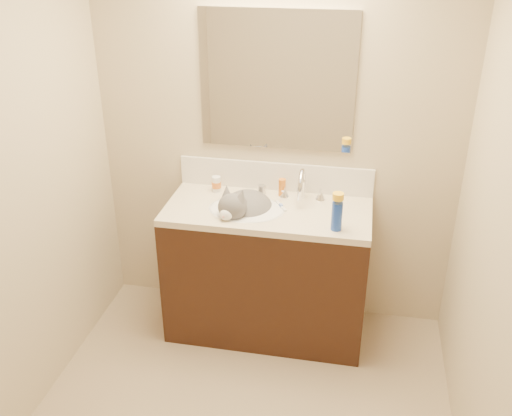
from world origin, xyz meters
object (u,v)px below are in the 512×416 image
at_px(faucet, 302,188).
at_px(spray_can, 337,216).
at_px(vanity_cabinet, 267,273).
at_px(cat, 244,210).
at_px(amber_bottle, 282,187).
at_px(basin, 247,219).
at_px(silver_jar, 262,190).
at_px(pill_bottle, 216,184).

distance_m(faucet, spray_can, 0.39).
distance_m(vanity_cabinet, cat, 0.45).
relative_size(vanity_cabinet, faucet, 4.29).
xyz_separation_m(cat, amber_bottle, (0.19, 0.20, 0.08)).
relative_size(basin, silver_jar, 8.11).
height_order(pill_bottle, amber_bottle, amber_bottle).
xyz_separation_m(pill_bottle, spray_can, (0.76, -0.35, 0.03)).
xyz_separation_m(vanity_cabinet, spray_can, (0.41, -0.18, 0.53)).
xyz_separation_m(vanity_cabinet, cat, (-0.14, -0.01, 0.43)).
height_order(silver_jar, spray_can, spray_can).
distance_m(silver_jar, amber_bottle, 0.13).
relative_size(vanity_cabinet, spray_can, 7.48).
distance_m(vanity_cabinet, pill_bottle, 0.63).
relative_size(vanity_cabinet, silver_jar, 21.63).
relative_size(vanity_cabinet, pill_bottle, 12.38).
bearing_deg(cat, faucet, 43.94).
height_order(cat, silver_jar, cat).
height_order(vanity_cabinet, pill_bottle, pill_bottle).
distance_m(pill_bottle, amber_bottle, 0.41).
relative_size(basin, spray_can, 2.81).
bearing_deg(vanity_cabinet, basin, -165.96).
bearing_deg(vanity_cabinet, amber_bottle, 73.37).
bearing_deg(basin, amber_bottle, 50.89).
relative_size(basin, amber_bottle, 4.13).
bearing_deg(pill_bottle, basin, -41.11).
bearing_deg(cat, basin, -30.28).
relative_size(cat, spray_can, 2.95).
relative_size(cat, silver_jar, 8.53).
bearing_deg(basin, cat, 130.78).
bearing_deg(cat, vanity_cabinet, 23.37).
xyz_separation_m(pill_bottle, amber_bottle, (0.41, 0.01, 0.01)).
xyz_separation_m(basin, amber_bottle, (0.18, 0.22, 0.12)).
bearing_deg(amber_bottle, spray_can, -46.29).
xyz_separation_m(vanity_cabinet, pill_bottle, (-0.35, 0.17, 0.50)).
height_order(faucet, amber_bottle, faucet).
relative_size(cat, amber_bottle, 4.34).
height_order(cat, pill_bottle, cat).
bearing_deg(silver_jar, vanity_cabinet, -69.68).
distance_m(basin, spray_can, 0.57).
bearing_deg(basin, silver_jar, 77.14).
bearing_deg(pill_bottle, silver_jar, 3.37).
bearing_deg(cat, amber_bottle, 64.57).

